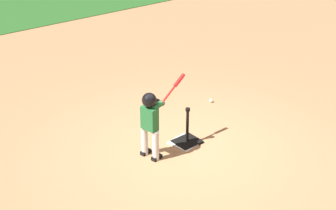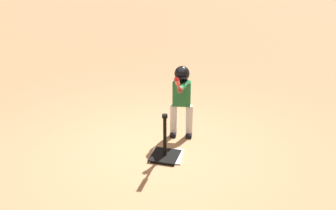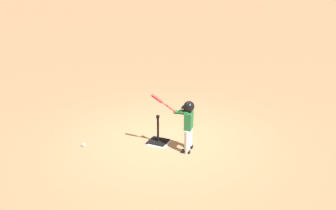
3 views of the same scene
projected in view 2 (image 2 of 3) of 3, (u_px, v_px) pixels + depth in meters
ground_plane at (157, 153)px, 5.67m from camera, size 90.00×90.00×0.00m
home_plate at (167, 156)px, 5.56m from camera, size 0.50×0.50×0.02m
batting_tee at (165, 152)px, 5.50m from camera, size 0.42×0.38×0.66m
batter_child at (182, 93)px, 5.90m from camera, size 0.94×0.37×1.21m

